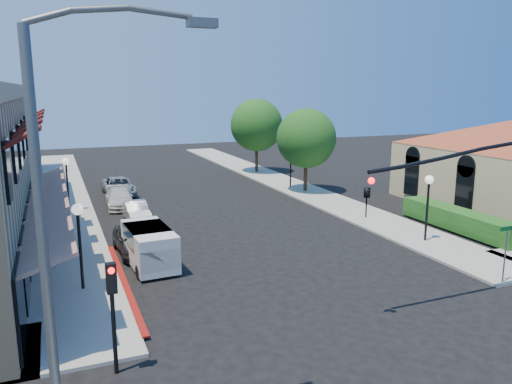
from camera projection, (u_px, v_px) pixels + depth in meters
name	position (u px, v px, depth m)	size (l,w,h in m)	color
ground	(383.00, 344.00, 15.73)	(120.00, 120.00, 0.00)	black
sidewalk_left	(63.00, 197.00, 36.95)	(3.50, 50.00, 0.12)	gray
sidewalk_right	(278.00, 181.00, 43.44)	(3.50, 50.00, 0.12)	gray
curb_red_strip	(125.00, 285.00, 20.42)	(0.25, 10.00, 0.06)	maroon
hedge	(458.00, 231.00, 28.23)	(1.40, 8.00, 1.10)	#1A4C15
street_tree_a	(306.00, 138.00, 38.09)	(4.56, 4.56, 6.48)	#332314
street_tree_b	(257.00, 125.00, 47.08)	(4.94, 4.94, 7.02)	#332314
signal_mast_arm	(496.00, 194.00, 18.43)	(8.01, 0.39, 6.00)	black
secondary_signal	(112.00, 298.00, 13.57)	(0.28, 0.42, 3.32)	black
cobra_streetlight	(62.00, 230.00, 9.46)	(3.60, 0.25, 9.31)	#595B5E
street_name_sign	(506.00, 245.00, 20.16)	(0.80, 0.06, 2.50)	#595B5E
lamppost_left_near	(78.00, 225.00, 19.28)	(0.44, 0.44, 3.57)	black
lamppost_left_far	(66.00, 171.00, 31.97)	(0.44, 0.44, 3.57)	black
lamppost_right_near	(428.00, 191.00, 25.58)	(0.44, 0.44, 3.57)	black
lamppost_right_far	(291.00, 154.00, 40.08)	(0.44, 0.44, 3.57)	black
white_van	(149.00, 244.00, 22.42)	(1.97, 4.12, 1.79)	silver
parked_car_a	(133.00, 240.00, 24.28)	(1.62, 4.03, 1.37)	black
parked_car_b	(136.00, 211.00, 30.28)	(1.27, 3.64, 1.20)	#ABADB0
parked_car_c	(120.00, 198.00, 33.80)	(1.74, 4.27, 1.24)	beige
parked_car_d	(119.00, 186.00, 37.76)	(2.19, 4.75, 1.32)	#9A9C9E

